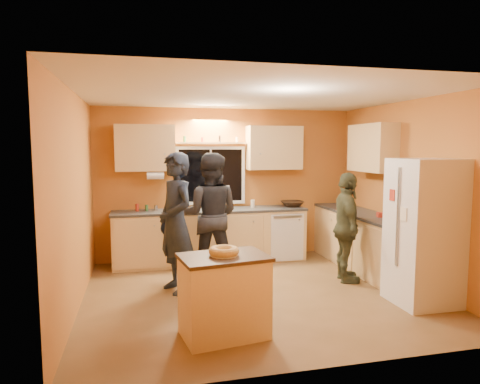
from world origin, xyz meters
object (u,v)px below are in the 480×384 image
object	(u,v)px
person_center	(210,215)
island	(224,295)
refrigerator	(424,232)
person_left	(176,223)
person_right	(347,227)

from	to	relation	value
person_center	island	bearing A→B (deg)	102.67
refrigerator	person_center	bearing A→B (deg)	143.64
person_left	person_right	world-z (taller)	person_left
island	person_center	bearing A→B (deg)	75.90
island	person_center	size ratio (longest dim) A/B	0.51
island	person_left	bearing A→B (deg)	94.81
person_left	refrigerator	bearing A→B (deg)	46.86
island	person_right	bearing A→B (deg)	25.04
refrigerator	island	size ratio (longest dim) A/B	1.89
refrigerator	person_right	size ratio (longest dim) A/B	1.14
person_left	person_center	size ratio (longest dim) A/B	1.01
island	person_left	world-z (taller)	person_left
person_center	person_right	bearing A→B (deg)	176.88
island	person_left	distance (m)	1.63
person_center	person_right	xyz separation A→B (m)	(1.86, -0.73, -0.14)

